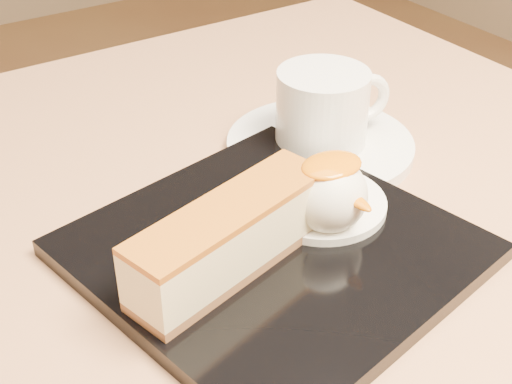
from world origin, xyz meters
TOP-DOWN VIEW (x-y plane):
  - dessert_plate at (0.03, 0.02)m, footprint 0.26×0.26m
  - cheesecake at (-0.00, 0.01)m, footprint 0.15×0.07m
  - cream_smear at (0.08, 0.03)m, footprint 0.09×0.09m
  - ice_cream_scoop at (0.07, 0.01)m, footprint 0.05×0.05m
  - mango_sauce at (0.08, 0.01)m, footprint 0.04×0.03m
  - mint_sprig at (0.06, 0.06)m, footprint 0.03×0.02m
  - saucer at (0.14, 0.11)m, footprint 0.15×0.15m
  - coffee_cup at (0.15, 0.11)m, footprint 0.10×0.07m

SIDE VIEW (x-z plane):
  - saucer at x=0.14m, z-range 0.72..0.73m
  - dessert_plate at x=0.03m, z-range 0.72..0.73m
  - cream_smear at x=0.08m, z-range 0.73..0.74m
  - mint_sprig at x=0.06m, z-range 0.74..0.74m
  - cheesecake at x=0.00m, z-range 0.73..0.78m
  - ice_cream_scoop at x=0.07m, z-range 0.73..0.78m
  - coffee_cup at x=0.15m, z-range 0.73..0.79m
  - mango_sauce at x=0.08m, z-range 0.77..0.78m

